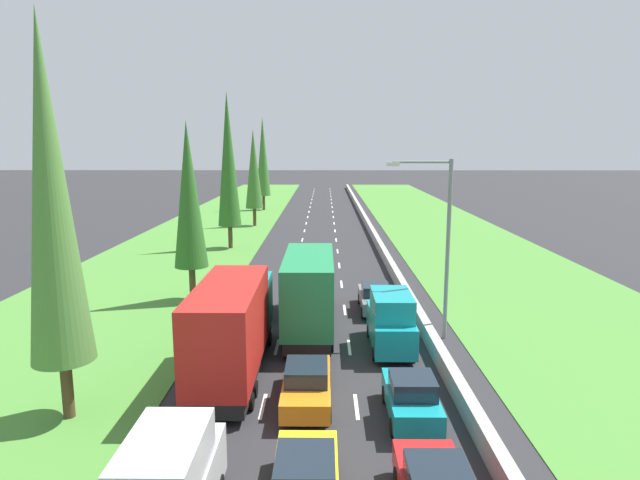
% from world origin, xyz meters
% --- Properties ---
extents(ground_plane, '(300.00, 300.00, 0.00)m').
position_xyz_m(ground_plane, '(0.00, 60.00, 0.00)').
color(ground_plane, '#28282B').
rests_on(ground_plane, ground).
extents(grass_verge_left, '(14.00, 140.00, 0.04)m').
position_xyz_m(grass_verge_left, '(-12.65, 60.00, 0.02)').
color(grass_verge_left, '#478433').
rests_on(grass_verge_left, ground).
extents(grass_verge_right, '(14.00, 140.00, 0.04)m').
position_xyz_m(grass_verge_right, '(14.35, 60.00, 0.02)').
color(grass_verge_right, '#478433').
rests_on(grass_verge_right, ground).
extents(median_barrier, '(0.44, 120.00, 0.85)m').
position_xyz_m(median_barrier, '(5.70, 60.00, 0.42)').
color(median_barrier, '#9E9B93').
rests_on(median_barrier, ground).
extents(lane_markings, '(3.64, 116.00, 0.01)m').
position_xyz_m(lane_markings, '(0.00, 60.00, 0.01)').
color(lane_markings, white).
rests_on(lane_markings, ground).
extents(orange_sedan_centre_lane, '(1.82, 4.50, 1.64)m').
position_xyz_m(orange_sedan_centre_lane, '(-0.11, 15.19, 0.81)').
color(orange_sedan_centre_lane, orange).
rests_on(orange_sedan_centre_lane, ground).
extents(teal_hatchback_right_lane, '(1.74, 3.90, 1.72)m').
position_xyz_m(teal_hatchback_right_lane, '(3.63, 14.08, 0.84)').
color(teal_hatchback_right_lane, teal).
rests_on(teal_hatchback_right_lane, ground).
extents(red_box_truck_left_lane, '(2.46, 9.40, 4.18)m').
position_xyz_m(red_box_truck_left_lane, '(-3.29, 17.81, 2.18)').
color(red_box_truck_left_lane, black).
rests_on(red_box_truck_left_lane, ground).
extents(white_hatchback_left_lane, '(1.74, 3.90, 1.72)m').
position_xyz_m(white_hatchback_left_lane, '(-3.51, 25.93, 0.84)').
color(white_hatchback_left_lane, white).
rests_on(white_hatchback_left_lane, ground).
extents(teal_van_right_lane, '(1.96, 4.90, 2.82)m').
position_xyz_m(teal_van_right_lane, '(3.71, 20.80, 1.40)').
color(teal_van_right_lane, teal).
rests_on(teal_van_right_lane, ground).
extents(green_box_truck_centre_lane, '(2.46, 9.40, 4.18)m').
position_xyz_m(green_box_truck_centre_lane, '(-0.25, 23.52, 2.18)').
color(green_box_truck_centre_lane, black).
rests_on(green_box_truck_centre_lane, ground).
extents(grey_sedan_right_lane, '(1.82, 4.50, 1.64)m').
position_xyz_m(grey_sedan_right_lane, '(3.54, 26.86, 0.81)').
color(grey_sedan_right_lane, slate).
rests_on(grey_sedan_right_lane, ground).
extents(poplar_tree_nearest, '(2.15, 2.15, 14.05)m').
position_xyz_m(poplar_tree_nearest, '(-8.60, 14.10, 8.08)').
color(poplar_tree_nearest, '#4C3823').
rests_on(poplar_tree_nearest, ground).
extents(poplar_tree_second, '(2.08, 2.08, 11.13)m').
position_xyz_m(poplar_tree_second, '(-7.72, 28.91, 6.62)').
color(poplar_tree_second, '#4C3823').
rests_on(poplar_tree_second, ground).
extents(poplar_tree_third, '(2.16, 2.16, 14.50)m').
position_xyz_m(poplar_tree_third, '(-8.37, 46.39, 8.31)').
color(poplar_tree_third, '#4C3823').
rests_on(poplar_tree_third, ground).
extents(poplar_tree_fourth, '(2.09, 2.09, 11.56)m').
position_xyz_m(poplar_tree_fourth, '(-7.91, 60.74, 6.83)').
color(poplar_tree_fourth, '#4C3823').
rests_on(poplar_tree_fourth, ground).
extents(poplar_tree_fifth, '(2.15, 2.15, 13.82)m').
position_xyz_m(poplar_tree_fifth, '(-8.64, 77.09, 7.96)').
color(poplar_tree_fifth, '#4C3823').
rests_on(poplar_tree_fifth, ground).
extents(street_light_mast, '(3.20, 0.28, 9.00)m').
position_xyz_m(street_light_mast, '(6.28, 22.33, 5.23)').
color(street_light_mast, gray).
rests_on(street_light_mast, ground).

